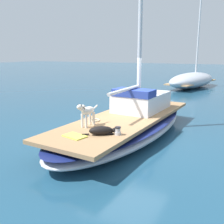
{
  "coord_description": "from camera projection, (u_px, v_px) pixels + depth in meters",
  "views": [
    {
      "loc": [
        3.35,
        -7.39,
        2.66
      ],
      "look_at": [
        0.0,
        -1.0,
        1.01
      ],
      "focal_mm": 41.36,
      "sensor_mm": 36.0,
      "label": 1
    }
  ],
  "objects": [
    {
      "name": "deck_towel",
      "position": [
        75.0,
        136.0,
        6.32
      ],
      "size": [
        0.62,
        0.47,
        0.03
      ],
      "primitive_type": "cube",
      "rotation": [
        0.0,
        0.0,
        -0.21
      ],
      "color": "#D8D14C",
      "rests_on": "sailboat_main"
    },
    {
      "name": "ground_plane",
      "position": [
        126.0,
        136.0,
        8.49
      ],
      "size": [
        120.0,
        120.0,
        0.0
      ],
      "primitive_type": "plane",
      "color": "navy"
    },
    {
      "name": "sailboat_main",
      "position": [
        126.0,
        126.0,
        8.41
      ],
      "size": [
        2.9,
        7.36,
        0.66
      ],
      "color": "#B2B7C1",
      "rests_on": "ground"
    },
    {
      "name": "coiled_rope",
      "position": [
        95.0,
        120.0,
        7.79
      ],
      "size": [
        0.32,
        0.32,
        0.04
      ],
      "primitive_type": "torus",
      "color": "beige",
      "rests_on": "sailboat_main"
    },
    {
      "name": "cabin_house",
      "position": [
        141.0,
        101.0,
        9.2
      ],
      "size": [
        1.52,
        2.29,
        0.84
      ],
      "color": "silver",
      "rests_on": "sailboat_main"
    },
    {
      "name": "dog_white",
      "position": [
        87.0,
        112.0,
        7.1
      ],
      "size": [
        0.25,
        0.94,
        0.7
      ],
      "color": "silver",
      "rests_on": "sailboat_main"
    },
    {
      "name": "dog_black",
      "position": [
        102.0,
        131.0,
        6.46
      ],
      "size": [
        0.8,
        0.65,
        0.22
      ],
      "color": "black",
      "rests_on": "sailboat_main"
    },
    {
      "name": "moored_boat_far_astern",
      "position": [
        192.0,
        80.0,
        20.16
      ],
      "size": [
        3.49,
        6.83,
        8.04
      ],
      "color": "#B2B7C1",
      "rests_on": "ground"
    },
    {
      "name": "deck_winch",
      "position": [
        118.0,
        131.0,
        6.44
      ],
      "size": [
        0.16,
        0.16,
        0.21
      ],
      "color": "#B7B7BC",
      "rests_on": "sailboat_main"
    }
  ]
}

